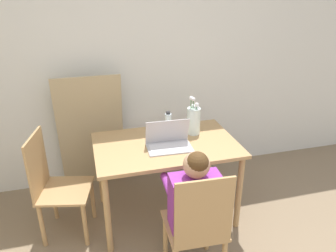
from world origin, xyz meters
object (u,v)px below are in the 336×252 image
chair_spare (56,186)px  flower_vase (194,119)px  person_seated (193,197)px  laptop (169,141)px  chair_occupied (197,227)px  water_bottle (168,123)px

chair_spare → flower_vase: (1.21, 0.13, 0.40)m
person_seated → laptop: (-0.02, 0.57, 0.16)m
chair_occupied → laptop: (-0.01, 0.69, 0.32)m
chair_occupied → chair_spare: bearing=-36.0°
chair_spare → laptop: laptop is taller
person_seated → water_bottle: size_ratio=4.86×
laptop → water_bottle: bearing=78.2°
water_bottle → chair_occupied: bearing=-93.2°
chair_occupied → flower_vase: 1.01m
chair_occupied → person_seated: (0.01, 0.12, 0.16)m
person_seated → flower_vase: (0.26, 0.76, 0.24)m
chair_spare → flower_vase: flower_vase is taller
person_seated → laptop: size_ratio=2.67×
laptop → flower_vase: size_ratio=1.07×
laptop → person_seated: bearing=-85.7°
water_bottle → laptop: bearing=-104.3°
chair_occupied → water_bottle: water_bottle is taller
chair_spare → laptop: bearing=-80.9°
flower_vase → laptop: bearing=-145.5°
chair_occupied → water_bottle: (0.05, 0.95, 0.36)m
chair_occupied → person_seated: person_seated is taller
chair_occupied → water_bottle: bearing=-90.4°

